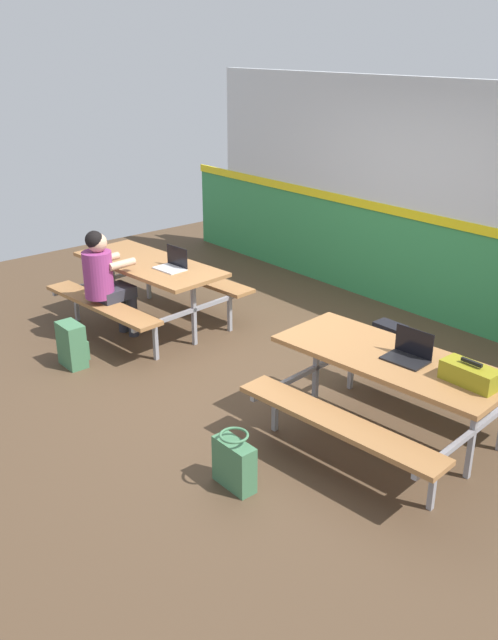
{
  "coord_description": "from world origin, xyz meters",
  "views": [
    {
      "loc": [
        4.43,
        -3.9,
        2.96
      ],
      "look_at": [
        0.0,
        -0.12,
        0.55
      ],
      "focal_mm": 38.15,
      "sensor_mm": 36.0,
      "label": 1
    }
  ],
  "objects_px": {
    "picnic_table_left": "(150,277)",
    "laptop_dark": "(408,354)",
    "satchel_spare": "(389,345)",
    "toolbox_grey": "(470,375)",
    "backpack_dark": "(72,345)",
    "tote_bag_bright": "(234,463)",
    "picnic_table_right": "(389,375)",
    "student_nearer": "(105,277)",
    "laptop_silver": "(172,264)"
  },
  "relations": [
    {
      "from": "student_nearer",
      "to": "tote_bag_bright",
      "type": "relative_size",
      "value": 2.81
    },
    {
      "from": "backpack_dark",
      "to": "satchel_spare",
      "type": "distance_m",
      "value": 3.08
    },
    {
      "from": "toolbox_grey",
      "to": "tote_bag_bright",
      "type": "bearing_deg",
      "value": -124.87
    },
    {
      "from": "student_nearer",
      "to": "satchel_spare",
      "type": "distance_m",
      "value": 2.94
    },
    {
      "from": "picnic_table_right",
      "to": "laptop_dark",
      "type": "distance_m",
      "value": 0.25
    },
    {
      "from": "tote_bag_bright",
      "to": "laptop_silver",
      "type": "bearing_deg",
      "value": 153.96
    },
    {
      "from": "satchel_spare",
      "to": "picnic_table_left",
      "type": "bearing_deg",
      "value": -152.64
    },
    {
      "from": "toolbox_grey",
      "to": "backpack_dark",
      "type": "bearing_deg",
      "value": -159.29
    },
    {
      "from": "student_nearer",
      "to": "satchel_spare",
      "type": "relative_size",
      "value": 2.74
    },
    {
      "from": "toolbox_grey",
      "to": "satchel_spare",
      "type": "bearing_deg",
      "value": 145.07
    },
    {
      "from": "laptop_dark",
      "to": "tote_bag_bright",
      "type": "relative_size",
      "value": 0.79
    },
    {
      "from": "picnic_table_right",
      "to": "student_nearer",
      "type": "xyz_separation_m",
      "value": [
        -3.14,
        -0.68,
        0.13
      ]
    },
    {
      "from": "toolbox_grey",
      "to": "tote_bag_bright",
      "type": "xyz_separation_m",
      "value": [
        -0.94,
        -1.35,
        -0.62
      ]
    },
    {
      "from": "picnic_table_right",
      "to": "toolbox_grey",
      "type": "bearing_deg",
      "value": 4.91
    },
    {
      "from": "student_nearer",
      "to": "toolbox_grey",
      "type": "distance_m",
      "value": 3.85
    },
    {
      "from": "picnic_table_left",
      "to": "backpack_dark",
      "type": "height_order",
      "value": "picnic_table_left"
    },
    {
      "from": "picnic_table_right",
      "to": "backpack_dark",
      "type": "height_order",
      "value": "picnic_table_right"
    },
    {
      "from": "student_nearer",
      "to": "picnic_table_left",
      "type": "bearing_deg",
      "value": 93.89
    },
    {
      "from": "tote_bag_bright",
      "to": "backpack_dark",
      "type": "bearing_deg",
      "value": 179.15
    },
    {
      "from": "picnic_table_left",
      "to": "satchel_spare",
      "type": "bearing_deg",
      "value": 27.36
    },
    {
      "from": "laptop_dark",
      "to": "student_nearer",
      "type": "bearing_deg",
      "value": -167.37
    },
    {
      "from": "picnic_table_right",
      "to": "tote_bag_bright",
      "type": "bearing_deg",
      "value": -103.22
    },
    {
      "from": "backpack_dark",
      "to": "laptop_dark",
      "type": "bearing_deg",
      "value": 23.85
    },
    {
      "from": "laptop_silver",
      "to": "laptop_dark",
      "type": "relative_size",
      "value": 1.0
    },
    {
      "from": "tote_bag_bright",
      "to": "laptop_dark",
      "type": "bearing_deg",
      "value": 72.56
    },
    {
      "from": "tote_bag_bright",
      "to": "satchel_spare",
      "type": "distance_m",
      "value": 2.44
    },
    {
      "from": "laptop_silver",
      "to": "backpack_dark",
      "type": "relative_size",
      "value": 0.77
    },
    {
      "from": "satchel_spare",
      "to": "picnic_table_right",
      "type": "bearing_deg",
      "value": -52.29
    },
    {
      "from": "student_nearer",
      "to": "toolbox_grey",
      "type": "height_order",
      "value": "student_nearer"
    },
    {
      "from": "laptop_silver",
      "to": "tote_bag_bright",
      "type": "xyz_separation_m",
      "value": [
        2.53,
        -1.23,
        -0.59
      ]
    },
    {
      "from": "picnic_table_right",
      "to": "laptop_dark",
      "type": "bearing_deg",
      "value": 22.04
    },
    {
      "from": "student_nearer",
      "to": "laptop_dark",
      "type": "relative_size",
      "value": 3.57
    },
    {
      "from": "student_nearer",
      "to": "tote_bag_bright",
      "type": "distance_m",
      "value": 2.95
    },
    {
      "from": "picnic_table_right",
      "to": "laptop_dark",
      "type": "relative_size",
      "value": 5.5
    },
    {
      "from": "picnic_table_right",
      "to": "student_nearer",
      "type": "height_order",
      "value": "student_nearer"
    },
    {
      "from": "backpack_dark",
      "to": "satchel_spare",
      "type": "relative_size",
      "value": 1.0
    },
    {
      "from": "student_nearer",
      "to": "satchel_spare",
      "type": "xyz_separation_m",
      "value": [
        2.3,
        1.77,
        -0.49
      ]
    },
    {
      "from": "student_nearer",
      "to": "laptop_silver",
      "type": "relative_size",
      "value": 3.57
    },
    {
      "from": "laptop_silver",
      "to": "backpack_dark",
      "type": "xyz_separation_m",
      "value": [
        -0.0,
        -1.2,
        -0.57
      ]
    },
    {
      "from": "picnic_table_right",
      "to": "student_nearer",
      "type": "relative_size",
      "value": 1.54
    },
    {
      "from": "picnic_table_right",
      "to": "toolbox_grey",
      "type": "relative_size",
      "value": 4.64
    },
    {
      "from": "picnic_table_left",
      "to": "laptop_dark",
      "type": "bearing_deg",
      "value": 3.04
    },
    {
      "from": "laptop_silver",
      "to": "student_nearer",
      "type": "bearing_deg",
      "value": -116.58
    },
    {
      "from": "backpack_dark",
      "to": "laptop_silver",
      "type": "bearing_deg",
      "value": 89.85
    },
    {
      "from": "satchel_spare",
      "to": "backpack_dark",
      "type": "bearing_deg",
      "value": -130.44
    },
    {
      "from": "picnic_table_left",
      "to": "student_nearer",
      "type": "bearing_deg",
      "value": -86.11
    },
    {
      "from": "laptop_dark",
      "to": "tote_bag_bright",
      "type": "xyz_separation_m",
      "value": [
        -0.42,
        -1.34,
        -0.59
      ]
    },
    {
      "from": "picnic_table_left",
      "to": "toolbox_grey",
      "type": "height_order",
      "value": "toolbox_grey"
    },
    {
      "from": "student_nearer",
      "to": "satchel_spare",
      "type": "bearing_deg",
      "value": 37.49
    },
    {
      "from": "picnic_table_right",
      "to": "tote_bag_bright",
      "type": "relative_size",
      "value": 4.31
    }
  ]
}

